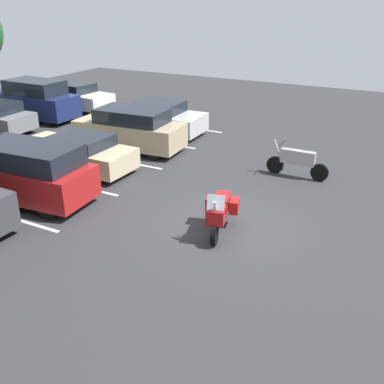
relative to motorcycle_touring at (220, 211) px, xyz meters
The scene contains 10 objects.
ground 0.82m from the motorcycle_touring, ahead, with size 44.00×44.00×0.10m, color #2D2D30.
motorcycle_touring is the anchor object (origin of this frame).
motorcycle_second 4.98m from the motorcycle_touring, ahead, with size 0.62×2.21×1.25m.
parking_stripes 6.53m from the motorcycle_touring, 96.32° to the left, with size 19.09×5.19×0.01m.
car_red 6.30m from the motorcycle_touring, 98.49° to the left, with size 2.14×4.73×1.84m.
car_champagne 6.90m from the motorcycle_touring, 73.80° to the left, with size 1.83×4.58×1.34m.
car_tan 7.81m from the motorcycle_touring, 52.64° to the left, with size 2.05×4.61×1.72m.
car_silver 9.72m from the motorcycle_touring, 41.68° to the left, with size 2.05×4.42×1.48m.
car_far_navy 14.96m from the motorcycle_touring, 63.83° to the left, with size 1.83×4.65×2.00m.
car_far_white 16.27m from the motorcycle_touring, 55.12° to the left, with size 2.14×5.01×1.44m.
Camera 1 is at (-10.26, -4.31, 5.92)m, focal length 41.71 mm.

